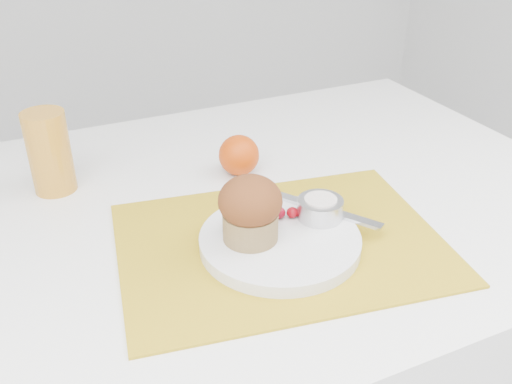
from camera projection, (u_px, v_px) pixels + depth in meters
name	position (u px, v px, depth m)	size (l,w,h in m)	color
table	(233.00, 370.00, 1.09)	(1.20, 0.80, 0.75)	white
placemat	(280.00, 243.00, 0.81)	(0.45, 0.33, 0.00)	#B79319
plate	(280.00, 241.00, 0.79)	(0.23, 0.23, 0.02)	silver
ramekin	(320.00, 209.00, 0.82)	(0.07, 0.07, 0.03)	silver
cream	(321.00, 200.00, 0.82)	(0.05, 0.05, 0.01)	silver
raspberry_near	(279.00, 213.00, 0.83)	(0.02, 0.02, 0.02)	#56020D
raspberry_far	(292.00, 213.00, 0.83)	(0.02, 0.02, 0.02)	#630209
butter_knife	(319.00, 208.00, 0.85)	(0.20, 0.02, 0.00)	silver
orange	(239.00, 155.00, 0.98)	(0.07, 0.07, 0.07)	#C74207
juice_glass	(49.00, 152.00, 0.91)	(0.07, 0.07, 0.14)	orange
muffin	(250.00, 209.00, 0.76)	(0.09, 0.09, 0.09)	olive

